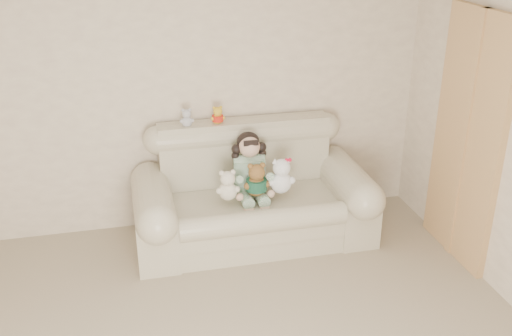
% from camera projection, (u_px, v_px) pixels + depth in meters
% --- Properties ---
extents(wall_back, '(4.50, 0.00, 4.50)m').
position_uv_depth(wall_back, '(178.00, 90.00, 5.22)').
color(wall_back, beige).
rests_on(wall_back, ground).
extents(sofa, '(2.10, 0.95, 1.03)m').
position_uv_depth(sofa, '(253.00, 188.00, 5.21)').
color(sofa, beige).
rests_on(sofa, floor).
extents(door_panel, '(0.06, 0.90, 2.10)m').
position_uv_depth(door_panel, '(468.00, 140.00, 4.81)').
color(door_panel, tan).
rests_on(door_panel, floor).
extents(seated_child, '(0.42, 0.48, 0.59)m').
position_uv_depth(seated_child, '(249.00, 164.00, 5.20)').
color(seated_child, '#327441').
rests_on(seated_child, sofa).
extents(brown_teddy, '(0.26, 0.22, 0.36)m').
position_uv_depth(brown_teddy, '(256.00, 177.00, 5.04)').
color(brown_teddy, brown).
rests_on(brown_teddy, sofa).
extents(white_cat, '(0.25, 0.19, 0.38)m').
position_uv_depth(white_cat, '(281.00, 172.00, 5.09)').
color(white_cat, white).
rests_on(white_cat, sofa).
extents(cream_teddy, '(0.24, 0.21, 0.32)m').
position_uv_depth(cream_teddy, '(228.00, 182.00, 4.97)').
color(cream_teddy, beige).
rests_on(cream_teddy, sofa).
extents(yellow_mini_bear, '(0.15, 0.14, 0.20)m').
position_uv_depth(yellow_mini_bear, '(218.00, 114.00, 5.23)').
color(yellow_mini_bear, yellow).
rests_on(yellow_mini_bear, sofa).
extents(grey_mini_plush, '(0.16, 0.14, 0.20)m').
position_uv_depth(grey_mini_plush, '(187.00, 116.00, 5.17)').
color(grey_mini_plush, '#B9BBC1').
rests_on(grey_mini_plush, sofa).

